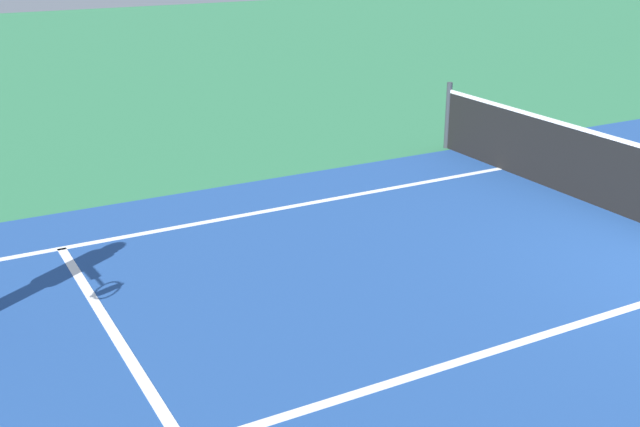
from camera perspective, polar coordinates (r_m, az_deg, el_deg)
line_sideline_left at (r=9.49m, az=-15.42°, el=-1.91°), size 0.10×11.89×0.01m
line_center_service at (r=7.33m, az=14.87°, el=-8.73°), size 0.10×6.40×0.01m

